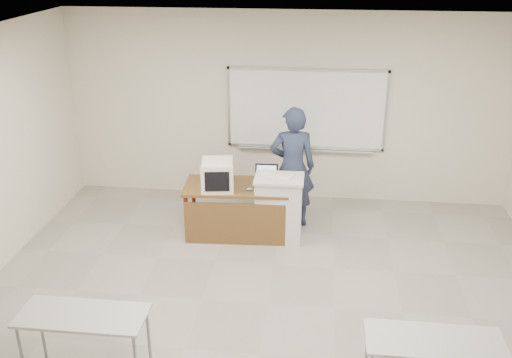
# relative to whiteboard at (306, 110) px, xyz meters

# --- Properties ---
(floor) EXTENTS (7.00, 8.00, 0.01)m
(floor) POSITION_rel_whiteboard_xyz_m (-0.30, -3.97, -1.49)
(floor) COLOR gray
(floor) RESTS_ON ground
(whiteboard) EXTENTS (2.48, 0.10, 1.31)m
(whiteboard) POSITION_rel_whiteboard_xyz_m (0.00, 0.00, 0.00)
(whiteboard) COLOR white
(whiteboard) RESTS_ON floor
(instructor_desk) EXTENTS (1.48, 0.74, 0.75)m
(instructor_desk) POSITION_rel_whiteboard_xyz_m (-0.91, -1.48, -0.93)
(instructor_desk) COLOR brown
(instructor_desk) RESTS_ON floor
(podium) EXTENTS (0.67, 0.49, 0.94)m
(podium) POSITION_rel_whiteboard_xyz_m (-0.30, -1.47, -1.01)
(podium) COLOR #B8B7AF
(podium) RESTS_ON floor
(crt_monitor) EXTENTS (0.44, 0.49, 0.41)m
(crt_monitor) POSITION_rel_whiteboard_xyz_m (-1.16, -1.49, -0.53)
(crt_monitor) COLOR beige
(crt_monitor) RESTS_ON instructor_desk
(laptop) EXTENTS (0.33, 0.30, 0.24)m
(laptop) POSITION_rel_whiteboard_xyz_m (-0.51, -1.21, -0.67)
(laptop) COLOR black
(laptop) RESTS_ON instructor_desk
(mouse) EXTENTS (0.10, 0.07, 0.03)m
(mouse) POSITION_rel_whiteboard_xyz_m (-0.71, -1.52, -0.71)
(mouse) COLOR #919498
(mouse) RESTS_ON instructor_desk
(keyboard) EXTENTS (0.49, 0.31, 0.03)m
(keyboard) POSITION_rel_whiteboard_xyz_m (-0.34, -1.39, -0.52)
(keyboard) COLOR beige
(keyboard) RESTS_ON podium
(presenter) EXTENTS (0.70, 0.50, 1.81)m
(presenter) POSITION_rel_whiteboard_xyz_m (-0.15, -0.98, -0.58)
(presenter) COLOR black
(presenter) RESTS_ON floor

